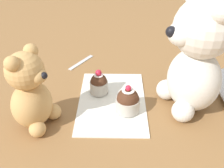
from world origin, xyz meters
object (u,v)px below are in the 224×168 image
object	(u,v)px
teddy_bear_cream	(197,56)
teddy_bear_tan	(31,93)
cupcake_near_tan_bear	(99,84)
teaspoon	(81,62)
cupcake_near_cream_bear	(128,101)

from	to	relation	value
teddy_bear_cream	teddy_bear_tan	xyz separation A→B (m)	(0.07, -0.37, -0.05)
cupcake_near_tan_bear	teaspoon	world-z (taller)	cupcake_near_tan_bear
teddy_bear_tan	cupcake_near_cream_bear	world-z (taller)	teddy_bear_tan
teddy_bear_tan	cupcake_near_tan_bear	distance (m)	0.19
teddy_bear_cream	teddy_bear_tan	world-z (taller)	teddy_bear_cream
teddy_bear_cream	cupcake_near_tan_bear	world-z (taller)	teddy_bear_cream
teddy_bear_cream	cupcake_near_cream_bear	xyz separation A→B (m)	(0.03, -0.15, -0.11)
cupcake_near_cream_bear	teaspoon	size ratio (longest dim) A/B	0.66
teddy_bear_tan	teaspoon	xyz separation A→B (m)	(-0.29, 0.07, -0.09)
cupcake_near_cream_bear	teddy_bear_tan	bearing A→B (deg)	-78.13
cupcake_near_tan_bear	teaspoon	xyz separation A→B (m)	(-0.17, -0.07, -0.03)
teddy_bear_cream	cupcake_near_cream_bear	size ratio (longest dim) A/B	3.94
cupcake_near_cream_bear	cupcake_near_tan_bear	world-z (taller)	cupcake_near_cream_bear
teddy_bear_tan	cupcake_near_cream_bear	bearing A→B (deg)	-56.69
teddy_bear_tan	cupcake_near_cream_bear	xyz separation A→B (m)	(-0.05, 0.22, -0.06)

